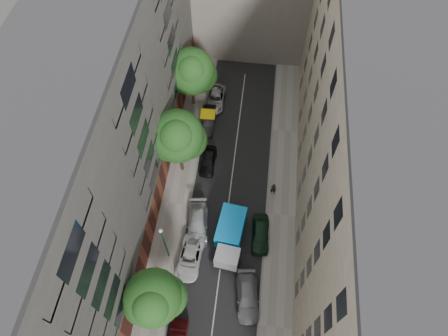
# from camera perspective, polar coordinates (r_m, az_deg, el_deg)

# --- Properties ---
(ground) EXTENTS (120.00, 120.00, 0.00)m
(ground) POSITION_cam_1_polar(r_m,az_deg,el_deg) (41.71, 0.53, -6.00)
(ground) COLOR #4C4C49
(ground) RESTS_ON ground
(road_surface) EXTENTS (8.00, 44.00, 0.02)m
(road_surface) POSITION_cam_1_polar(r_m,az_deg,el_deg) (41.71, 0.53, -5.99)
(road_surface) COLOR black
(road_surface) RESTS_ON ground
(sidewalk_left) EXTENTS (3.00, 44.00, 0.15)m
(sidewalk_left) POSITION_cam_1_polar(r_m,az_deg,el_deg) (42.25, -6.92, -5.11)
(sidewalk_left) COLOR gray
(sidewalk_left) RESTS_ON ground
(sidewalk_right) EXTENTS (3.00, 44.00, 0.15)m
(sidewalk_right) POSITION_cam_1_polar(r_m,az_deg,el_deg) (41.77, 8.10, -6.70)
(sidewalk_right) COLOR gray
(sidewalk_right) RESTS_ON ground
(building_left) EXTENTS (8.00, 44.00, 20.00)m
(building_left) POSITION_cam_1_polar(r_m,az_deg,el_deg) (35.42, -17.33, 3.42)
(building_left) COLOR #4B4946
(building_left) RESTS_ON ground
(building_right) EXTENTS (8.00, 44.00, 20.00)m
(building_right) POSITION_cam_1_polar(r_m,az_deg,el_deg) (34.25, 19.28, -0.19)
(building_right) COLOR beige
(building_right) RESTS_ON ground
(tarp_truck) EXTENTS (2.96, 6.13, 2.72)m
(tarp_truck) POSITION_cam_1_polar(r_m,az_deg,el_deg) (38.87, 0.84, -9.73)
(tarp_truck) COLOR black
(tarp_truck) RESTS_ON ground
(car_left_2) EXTENTS (2.48, 4.91, 1.33)m
(car_left_2) POSITION_cam_1_polar(r_m,az_deg,el_deg) (39.12, -4.89, -12.65)
(car_left_2) COLOR silver
(car_left_2) RESTS_ON ground
(car_left_3) EXTENTS (2.65, 5.29, 1.47)m
(car_left_3) POSITION_cam_1_polar(r_m,az_deg,el_deg) (40.34, -3.81, -7.87)
(car_left_3) COLOR #BBBBC0
(car_left_3) RESTS_ON ground
(car_left_4) EXTENTS (1.65, 3.95, 1.34)m
(car_left_4) POSITION_cam_1_polar(r_m,az_deg,el_deg) (44.01, -2.27, 1.05)
(car_left_4) COLOR black
(car_left_4) RESTS_ON ground
(car_left_5) EXTENTS (1.68, 4.46, 1.45)m
(car_left_5) POSITION_cam_1_polar(r_m,az_deg,el_deg) (47.32, -2.28, 6.81)
(car_left_5) COLOR black
(car_left_5) RESTS_ON ground
(car_left_6) EXTENTS (2.17, 4.67, 1.30)m
(car_left_6) POSITION_cam_1_polar(r_m,az_deg,el_deg) (49.66, -1.18, 9.91)
(car_left_6) COLOR #AEAFB3
(car_left_6) RESTS_ON ground
(car_right_1) EXTENTS (2.58, 4.96, 1.37)m
(car_right_1) POSITION_cam_1_polar(r_m,az_deg,el_deg) (37.94, 3.38, -17.89)
(car_right_1) COLOR slate
(car_right_1) RESTS_ON ground
(car_right_2) EXTENTS (1.91, 4.36, 1.46)m
(car_right_2) POSITION_cam_1_polar(r_m,az_deg,el_deg) (39.95, 5.22, -9.37)
(car_right_2) COLOR black
(car_right_2) RESTS_ON ground
(tree_near) EXTENTS (4.98, 4.67, 7.74)m
(tree_near) POSITION_cam_1_polar(r_m,az_deg,el_deg) (33.55, -9.97, -18.02)
(tree_near) COLOR #382619
(tree_near) RESTS_ON sidewalk_left
(tree_mid) EXTENTS (5.58, 5.35, 8.83)m
(tree_mid) POSITION_cam_1_polar(r_m,az_deg,el_deg) (39.39, -6.60, 4.28)
(tree_mid) COLOR #382619
(tree_mid) RESTS_ON sidewalk_left
(tree_far) EXTENTS (5.61, 5.39, 7.95)m
(tree_far) POSITION_cam_1_polar(r_m,az_deg,el_deg) (46.20, -4.61, 13.36)
(tree_far) COLOR #382619
(tree_far) RESTS_ON sidewalk_left
(lamp_post) EXTENTS (0.36, 0.36, 6.15)m
(lamp_post) POSITION_cam_1_polar(r_m,az_deg,el_deg) (36.44, -8.59, -10.22)
(lamp_post) COLOR #195926
(lamp_post) RESTS_ON sidewalk_left
(pedestrian) EXTENTS (0.67, 0.48, 1.72)m
(pedestrian) POSITION_cam_1_polar(r_m,az_deg,el_deg) (42.05, 7.05, -2.96)
(pedestrian) COLOR black
(pedestrian) RESTS_ON sidewalk_right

